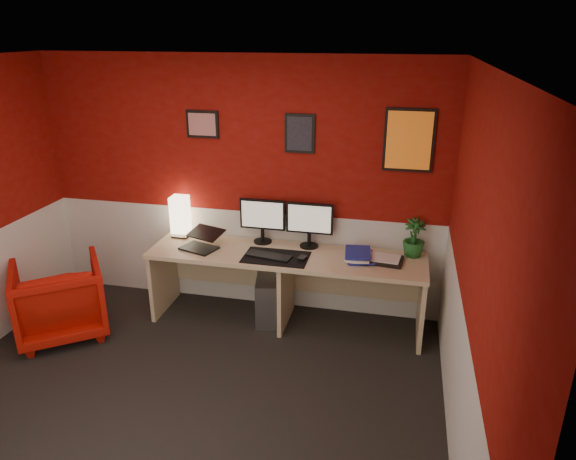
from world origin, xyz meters
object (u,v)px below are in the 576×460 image
Objects in this scene: shoji_lamp at (180,217)px; desk at (286,289)px; pc_tower at (267,299)px; monitor_left at (262,214)px; zen_tray at (383,260)px; laptop at (198,238)px; potted_plant at (414,238)px; armchair at (59,299)px; monitor_right at (309,218)px.

desk is at bearing -10.42° from shoji_lamp.
monitor_left is at bearing 102.50° from pc_tower.
zen_tray is (0.89, 0.02, 0.38)m from desk.
laptop is 0.73× the size of pc_tower.
potted_plant reaches higher than zen_tray.
shoji_lamp reaches higher than laptop.
zen_tray is (2.03, -0.18, -0.18)m from shoji_lamp.
shoji_lamp is 0.85m from monitor_left.
desk is 0.97m from zen_tray.
desk reaches higher than armchair.
monitor_right is at bearing 164.70° from zen_tray.
monitor_left is at bearing 178.41° from monitor_right.
zen_tray is 3.01m from armchair.
zen_tray is at bearing -10.01° from monitor_left.
potted_plant is at bearing 26.64° from laptop.
shoji_lamp is 0.89× the size of pc_tower.
zen_tray is 0.98× the size of potted_plant.
monitor_left is 1.23m from zen_tray.
monitor_right is 1.66× the size of zen_tray.
shoji_lamp is 1.12× the size of potted_plant.
potted_plant is 0.80× the size of pc_tower.
shoji_lamp is 1.19m from pc_tower.
monitor_right is 2.45m from armchair.
monitor_left is at bearing 140.99° from desk.
potted_plant is at bearing 158.41° from armchair.
monitor_right is 0.79m from zen_tray.
zen_tray is 0.45× the size of armchair.
pc_tower is (-0.19, 0.02, -0.14)m from desk.
pc_tower is (-0.37, -0.20, -0.80)m from monitor_right.
shoji_lamp is 2.04m from zen_tray.
monitor_right is 0.98m from potted_plant.
monitor_left is (0.55, 0.30, 0.18)m from laptop.
laptop is at bearing -171.93° from potted_plant.
monitor_left is 1.45m from potted_plant.
pc_tower is (0.94, -0.19, -0.70)m from shoji_lamp.
potted_plant is at bearing -2.81° from pc_tower.
monitor_left is at bearing 169.99° from zen_tray.
pc_tower is at bearing -11.50° from shoji_lamp.
laptop reaches higher than pc_tower.
monitor_left is 0.83m from pc_tower.
laptop is 0.42× the size of armchair.
desk is 2.11m from armchair.
monitor_right reaches higher than armchair.
monitor_left and monitor_right have the same top height.
desk is 0.75m from monitor_left.
desk is 5.78× the size of pc_tower.
monitor_right reaches higher than shoji_lamp.
potted_plant is 1.53m from pc_tower.
desk is 4.48× the size of monitor_left.
zen_tray is at bearing -10.65° from pc_tower.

